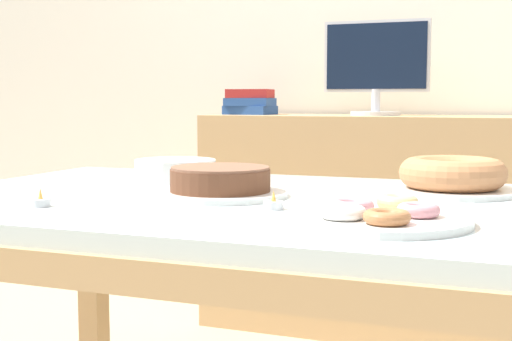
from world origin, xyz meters
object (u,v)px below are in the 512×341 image
(cake_chocolate_round, at_px, (220,183))
(tealight_near_front, at_px, (41,202))
(book_stack, at_px, (250,102))
(computer_monitor, at_px, (376,68))
(pastry_platter, at_px, (380,216))
(plate_stack, at_px, (175,171))
(cake_golden_bundt, at_px, (452,177))
(tealight_centre, at_px, (274,204))

(cake_chocolate_round, height_order, tealight_near_front, cake_chocolate_round)
(book_stack, bearing_deg, computer_monitor, -0.15)
(computer_monitor, xyz_separation_m, pastry_platter, (0.35, -1.63, -0.33))
(book_stack, xyz_separation_m, cake_chocolate_round, (0.49, -1.41, -0.17))
(pastry_platter, height_order, plate_stack, plate_stack)
(computer_monitor, bearing_deg, cake_golden_bundt, -70.18)
(cake_golden_bundt, relative_size, tealight_near_front, 7.46)
(book_stack, bearing_deg, pastry_platter, -61.41)
(computer_monitor, bearing_deg, tealight_centre, -85.58)
(plate_stack, bearing_deg, cake_golden_bundt, 2.87)
(cake_golden_bundt, bearing_deg, tealight_near_front, -145.84)
(computer_monitor, height_order, plate_stack, computer_monitor)
(cake_chocolate_round, xyz_separation_m, tealight_centre, (0.17, -0.13, -0.02))
(computer_monitor, relative_size, cake_chocolate_round, 1.40)
(cake_chocolate_round, height_order, cake_golden_bundt, cake_golden_bundt)
(pastry_platter, relative_size, tealight_centre, 7.93)
(book_stack, relative_size, cake_chocolate_round, 0.68)
(computer_monitor, distance_m, book_stack, 0.56)
(computer_monitor, bearing_deg, pastry_platter, -78.00)
(book_stack, relative_size, tealight_near_front, 5.16)
(pastry_platter, bearing_deg, computer_monitor, 102.00)
(cake_chocolate_round, distance_m, cake_golden_bundt, 0.53)
(cake_chocolate_round, relative_size, tealight_centre, 7.58)
(computer_monitor, height_order, book_stack, computer_monitor)
(computer_monitor, distance_m, tealight_near_front, 1.74)
(pastry_platter, height_order, tealight_near_front, pastry_platter)
(pastry_platter, xyz_separation_m, plate_stack, (-0.62, 0.42, 0.02))
(cake_chocolate_round, bearing_deg, book_stack, 109.04)
(cake_golden_bundt, bearing_deg, cake_chocolate_round, -153.42)
(computer_monitor, bearing_deg, plate_stack, -102.80)
(cake_golden_bundt, bearing_deg, tealight_centre, -129.01)
(plate_stack, relative_size, tealight_near_front, 5.25)
(cake_chocolate_round, distance_m, pastry_platter, 0.46)
(book_stack, height_order, plate_stack, book_stack)
(tealight_centre, bearing_deg, tealight_near_front, -163.06)
(computer_monitor, relative_size, tealight_centre, 10.60)
(computer_monitor, height_order, tealight_centre, computer_monitor)
(computer_monitor, height_order, cake_golden_bundt, computer_monitor)
(cake_chocolate_round, xyz_separation_m, cake_golden_bundt, (0.48, 0.24, 0.01))
(computer_monitor, distance_m, cake_golden_bundt, 1.28)
(cake_golden_bundt, xyz_separation_m, tealight_near_front, (-0.75, -0.51, -0.03))
(cake_golden_bundt, bearing_deg, pastry_platter, -99.39)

